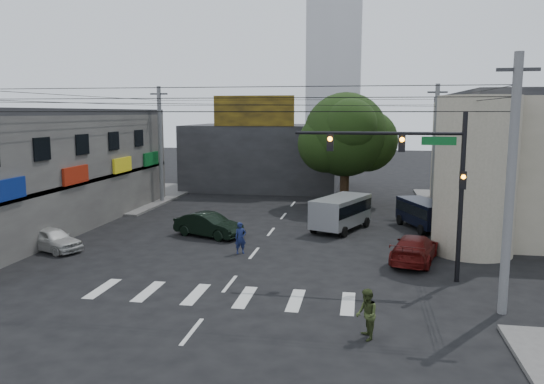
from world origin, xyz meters
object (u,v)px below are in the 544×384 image
(dark_sedan, at_px, (209,225))
(traffic_officer, at_px, (241,238))
(utility_pole_far_left, at_px, (160,145))
(maroon_sedan, at_px, (415,248))
(silver_minivan, at_px, (341,214))
(utility_pole_near_right, at_px, (510,187))
(pedestrian_olive, at_px, (367,314))
(traffic_gantry, at_px, (421,169))
(navy_van, at_px, (423,215))
(utility_pole_far_right, at_px, (435,148))
(street_tree, at_px, (345,135))
(white_compact, at_px, (52,239))

(dark_sedan, relative_size, traffic_officer, 2.74)
(utility_pole_far_left, xyz_separation_m, traffic_officer, (9.83, -14.15, -3.79))
(maroon_sedan, bearing_deg, silver_minivan, -44.87)
(utility_pole_near_right, distance_m, dark_sedan, 17.35)
(maroon_sedan, bearing_deg, utility_pole_near_right, 126.01)
(utility_pole_far_left, height_order, pedestrian_olive, utility_pole_far_left)
(utility_pole_far_left, bearing_deg, traffic_gantry, -42.86)
(maroon_sedan, xyz_separation_m, pedestrian_olive, (-2.31, -9.38, 0.16))
(maroon_sedan, height_order, silver_minivan, silver_minivan)
(dark_sedan, relative_size, navy_van, 0.94)
(utility_pole_far_right, bearing_deg, street_tree, 171.25)
(navy_van, bearing_deg, traffic_gantry, 152.20)
(utility_pole_near_right, xyz_separation_m, utility_pole_far_right, (0.00, 20.50, 0.00))
(utility_pole_far_right, bearing_deg, traffic_gantry, -98.94)
(silver_minivan, relative_size, navy_van, 1.09)
(utility_pole_far_right, distance_m, silver_minivan, 10.67)
(traffic_gantry, height_order, pedestrian_olive, traffic_gantry)
(traffic_gantry, bearing_deg, maroon_sedan, 86.87)
(utility_pole_far_right, xyz_separation_m, pedestrian_olive, (-4.84, -23.58, -3.78))
(navy_van, relative_size, traffic_officer, 2.91)
(traffic_officer, bearing_deg, navy_van, 10.79)
(maroon_sedan, relative_size, silver_minivan, 0.95)
(street_tree, relative_size, maroon_sedan, 1.78)
(street_tree, xyz_separation_m, navy_van, (5.15, -7.65, -4.59))
(traffic_gantry, xyz_separation_m, pedestrian_olive, (-2.16, -6.57, -4.01))
(maroon_sedan, height_order, pedestrian_olive, pedestrian_olive)
(utility_pole_far_left, distance_m, traffic_officer, 17.64)
(utility_pole_far_left, relative_size, maroon_sedan, 1.89)
(street_tree, distance_m, silver_minivan, 9.84)
(traffic_gantry, relative_size, dark_sedan, 1.62)
(traffic_gantry, xyz_separation_m, traffic_officer, (-8.50, 2.85, -4.02))
(utility_pole_near_right, bearing_deg, white_compact, 166.12)
(street_tree, xyz_separation_m, traffic_officer, (-4.67, -15.15, -4.66))
(street_tree, bearing_deg, traffic_officer, -107.14)
(dark_sedan, bearing_deg, utility_pole_far_right, -30.49)
(utility_pole_far_right, distance_m, navy_van, 7.73)
(dark_sedan, height_order, maroon_sedan, dark_sedan)
(white_compact, xyz_separation_m, traffic_officer, (9.83, 1.16, 0.20))
(utility_pole_far_left, distance_m, silver_minivan, 16.96)
(street_tree, bearing_deg, utility_pole_far_left, -176.05)
(utility_pole_near_right, bearing_deg, dark_sedan, 145.11)
(traffic_officer, bearing_deg, silver_minivan, 26.36)
(utility_pole_far_left, xyz_separation_m, white_compact, (0.00, -15.31, -3.98))
(utility_pole_far_left, relative_size, navy_van, 1.94)
(utility_pole_near_right, relative_size, utility_pole_far_right, 1.00)
(silver_minivan, bearing_deg, navy_van, -54.29)
(utility_pole_near_right, bearing_deg, traffic_gantry, 127.42)
(utility_pole_far_left, bearing_deg, silver_minivan, -28.00)
(utility_pole_near_right, xyz_separation_m, white_compact, (-21.00, 5.19, -3.98))
(white_compact, height_order, traffic_officer, traffic_officer)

